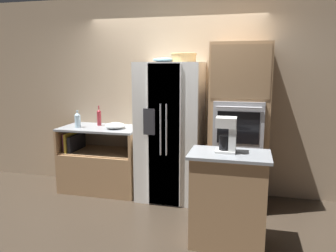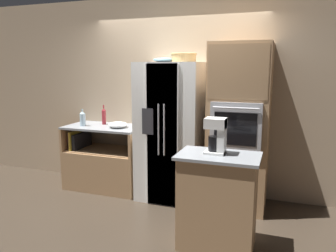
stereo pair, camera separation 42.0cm
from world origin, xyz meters
name	(u,v)px [view 2 (the right image)]	position (x,y,z in m)	size (l,w,h in m)	color
ground_plane	(169,196)	(0.00, 0.00, 0.00)	(20.00, 20.00, 0.00)	#382D23
wall_back	(178,95)	(0.00, 0.40, 1.40)	(12.00, 0.06, 2.80)	tan
counter_left	(105,165)	(-1.03, 0.04, 0.35)	(1.15, 0.66, 0.95)	#A87F56
refrigerator	(171,132)	(0.02, 0.01, 0.93)	(0.85, 0.74, 1.87)	white
wall_oven	(239,127)	(0.94, 0.02, 1.05)	(0.73, 0.74, 2.10)	#A87F56
island_counter	(217,201)	(0.89, -1.06, 0.49)	(0.80, 0.51, 0.97)	#A87F56
wicker_basket	(184,57)	(0.21, -0.03, 1.93)	(0.33, 0.33, 0.11)	tan
fruit_bowl	(164,60)	(-0.05, -0.06, 1.90)	(0.29, 0.29, 0.06)	#668C99
bottle_tall	(83,118)	(-1.34, -0.06, 1.06)	(0.08, 0.08, 0.25)	silver
bottle_short	(104,116)	(-1.10, 0.15, 1.07)	(0.06, 0.06, 0.30)	maroon
mixing_bowl	(118,125)	(-0.78, -0.02, 0.99)	(0.28, 0.28, 0.09)	white
coffee_maker	(218,134)	(0.87, -1.04, 1.16)	(0.20, 0.18, 0.35)	white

